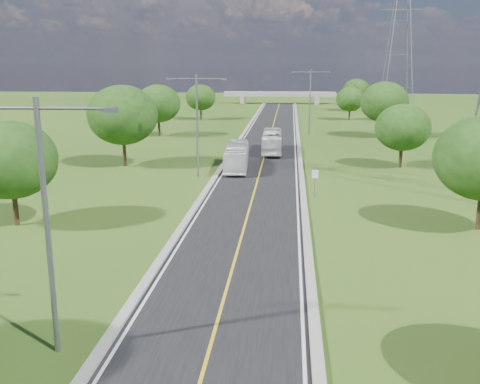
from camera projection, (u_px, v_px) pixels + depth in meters
The scene contains 20 objects.
ground at pixel (265, 153), 67.14m from camera, with size 260.00×260.00×0.00m, color #274814.
road at pixel (268, 145), 72.94m from camera, with size 8.00×150.00×0.06m, color black.
curb_left at pixel (237, 144), 73.30m from camera, with size 0.50×150.00×0.22m, color gray.
curb_right at pixel (299, 145), 72.53m from camera, with size 0.50×150.00×0.22m, color gray.
speed_limit_sign at pixel (315, 179), 45.00m from camera, with size 0.55×0.09×2.40m.
overpass at pixel (280, 95), 143.92m from camera, with size 30.00×3.00×3.20m.
streetlight_near_left at pixel (45, 207), 19.86m from camera, with size 5.90×0.25×10.00m.
streetlight_mid_left at pixel (197, 117), 51.76m from camera, with size 5.90×0.25×10.00m.
streetlight_far_right at pixel (310, 96), 82.59m from camera, with size 5.90×0.25×10.00m.
power_tower_far at pixel (399, 48), 114.63m from camera, with size 9.00×6.40×28.00m.
tree_lb at pixel (11, 160), 36.54m from camera, with size 6.30×6.30×7.33m.
tree_lc at pixel (123, 115), 57.50m from camera, with size 7.56×7.56×8.79m.
tree_ld at pixel (158, 104), 81.04m from camera, with size 6.72×6.72×7.82m.
tree_le at pixel (201, 97), 104.17m from camera, with size 5.88×5.88×6.84m.
tree_rc at pixel (403, 128), 57.01m from camera, with size 5.88×5.88×6.84m.
tree_rd at pixel (384, 102), 79.82m from camera, with size 7.14×7.14×8.30m.
tree_re at pixel (350, 99), 103.55m from camera, with size 5.46×5.46×6.35m.
tree_rf at pixel (356, 91), 122.42m from camera, with size 6.30×6.30×7.33m.
bus_outbound at pixel (272, 142), 66.79m from camera, with size 2.31×9.88×2.75m, color silver.
bus_inbound at pixel (237, 156), 56.62m from camera, with size 2.26×9.64×2.69m, color white.
Camera 1 is at (3.00, -6.39, 11.23)m, focal length 40.00 mm.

